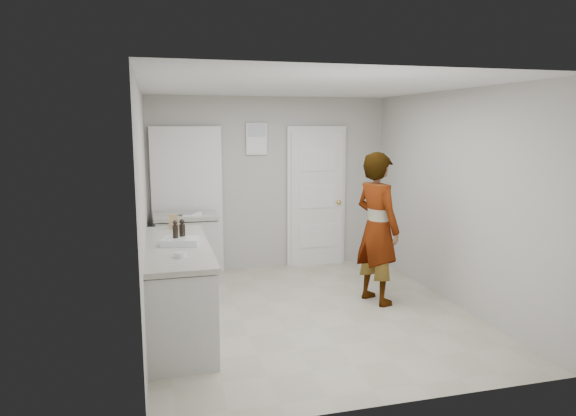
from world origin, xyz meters
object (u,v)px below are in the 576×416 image
object	(u,v)px
cake_mix_box	(173,222)
egg_bowl	(181,255)
spice_jar	(179,227)
baking_dish	(181,242)
person	(377,228)
oil_cruet_b	(175,233)
oil_cruet_a	(182,231)

from	to	relation	value
cake_mix_box	egg_bowl	distance (m)	1.32
cake_mix_box	spice_jar	size ratio (longest dim) A/B	2.08
spice_jar	egg_bowl	xyz separation A→B (m)	(-0.05, -1.20, -0.02)
baking_dish	cake_mix_box	bearing A→B (deg)	92.63
person	egg_bowl	size ratio (longest dim) A/B	15.54
cake_mix_box	spice_jar	bearing A→B (deg)	-59.17
spice_jar	egg_bowl	bearing A→B (deg)	-92.29
cake_mix_box	oil_cruet_b	bearing A→B (deg)	-87.38
person	cake_mix_box	distance (m)	2.37
spice_jar	baking_dish	distance (m)	0.70
oil_cruet_a	egg_bowl	world-z (taller)	oil_cruet_a
cake_mix_box	oil_cruet_b	xyz separation A→B (m)	(-0.01, -0.79, 0.03)
person	spice_jar	size ratio (longest dim) A/B	22.24
person	oil_cruet_a	bearing A→B (deg)	78.90
baking_dish	egg_bowl	world-z (taller)	baking_dish
spice_jar	oil_cruet_a	bearing A→B (deg)	-89.87
cake_mix_box	spice_jar	distance (m)	0.14
oil_cruet_a	oil_cruet_b	xyz separation A→B (m)	(-0.07, -0.07, 0.00)
oil_cruet_b	person	bearing A→B (deg)	8.63
cake_mix_box	baking_dish	bearing A→B (deg)	-84.06
person	cake_mix_box	size ratio (longest dim) A/B	10.71
spice_jar	oil_cruet_b	size ratio (longest dim) A/B	0.33
oil_cruet_a	oil_cruet_b	bearing A→B (deg)	-136.09
oil_cruet_b	oil_cruet_a	bearing A→B (deg)	43.91
person	oil_cruet_b	distance (m)	2.37
cake_mix_box	oil_cruet_b	distance (m)	0.79
cake_mix_box	spice_jar	world-z (taller)	cake_mix_box
oil_cruet_b	egg_bowl	xyz separation A→B (m)	(0.02, -0.53, -0.09)
oil_cruet_a	oil_cruet_b	size ratio (longest dim) A/B	0.99
person	egg_bowl	xyz separation A→B (m)	(-2.31, -0.88, 0.05)
oil_cruet_a	oil_cruet_b	world-z (taller)	oil_cruet_b
oil_cruet_b	baking_dish	distance (m)	0.10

